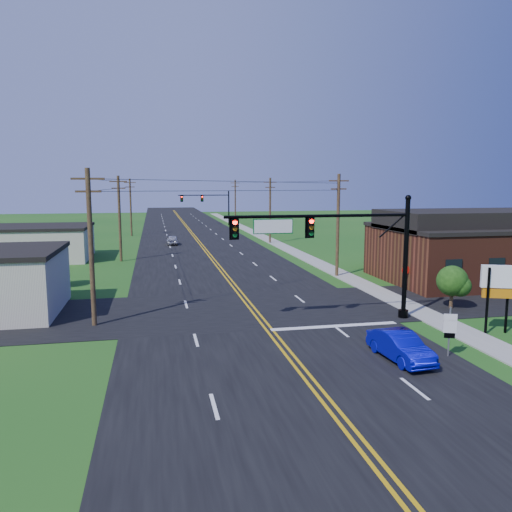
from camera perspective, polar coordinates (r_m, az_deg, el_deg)
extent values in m
plane|color=#194C15|center=(21.69, 5.41, -13.74)|extent=(260.00, 260.00, 0.00)
cube|color=black|center=(69.94, -6.62, 1.50)|extent=(16.00, 220.00, 0.04)
cube|color=black|center=(32.79, -0.74, -6.06)|extent=(70.00, 10.00, 0.04)
cube|color=gray|center=(61.99, 3.92, 0.70)|extent=(2.00, 160.00, 0.08)
cylinder|color=black|center=(31.29, 16.72, -0.41)|extent=(0.28, 0.28, 7.20)
cylinder|color=black|center=(31.94, 16.47, -6.36)|extent=(0.60, 0.60, 0.50)
sphere|color=black|center=(30.98, 17.00, 6.37)|extent=(0.36, 0.36, 0.36)
cylinder|color=black|center=(28.81, 7.23, 4.56)|extent=(11.00, 0.18, 0.18)
cube|color=#04551E|center=(28.10, 1.98, 3.41)|extent=(2.30, 0.06, 0.85)
cylinder|color=black|center=(100.41, -3.13, 5.60)|extent=(0.28, 0.28, 7.20)
cylinder|color=black|center=(100.62, -3.12, 3.69)|extent=(0.60, 0.60, 0.50)
sphere|color=black|center=(100.32, -3.15, 7.71)|extent=(0.36, 0.36, 0.36)
cylinder|color=black|center=(99.72, -6.01, 6.93)|extent=(10.00, 0.18, 0.18)
cube|color=#04551E|center=(99.47, -7.85, 6.58)|extent=(2.30, 0.06, 0.85)
cube|color=#5B281A|center=(45.76, 23.11, 0.13)|extent=(14.00, 11.00, 4.40)
cube|color=black|center=(45.52, 23.28, 3.06)|extent=(14.20, 11.20, 0.30)
cube|color=beige|center=(59.03, -24.27, 1.24)|extent=(12.00, 9.00, 3.40)
cube|color=black|center=(58.86, -24.37, 3.03)|extent=(12.20, 9.20, 0.30)
cylinder|color=#352018|center=(29.65, -18.34, 0.82)|extent=(0.28, 0.28, 9.00)
cube|color=#352018|center=(29.43, -18.68, 8.37)|extent=(1.80, 0.12, 0.12)
cube|color=#352018|center=(29.44, -18.62, 7.01)|extent=(1.40, 0.12, 0.12)
cylinder|color=#352018|center=(54.45, -15.32, 4.11)|extent=(0.28, 0.28, 9.00)
cube|color=#352018|center=(54.34, -15.47, 8.21)|extent=(1.80, 0.12, 0.12)
cube|color=#352018|center=(54.34, -15.45, 7.48)|extent=(1.40, 0.12, 0.12)
cylinder|color=#352018|center=(81.38, -14.13, 5.40)|extent=(0.28, 0.28, 9.00)
cube|color=#352018|center=(81.30, -14.22, 8.15)|extent=(1.80, 0.12, 0.12)
cube|color=#352018|center=(81.30, -14.20, 7.65)|extent=(1.40, 0.12, 0.12)
cylinder|color=#352018|center=(44.28, 9.33, 3.42)|extent=(0.28, 0.28, 9.00)
cube|color=#352018|center=(44.14, 9.45, 8.48)|extent=(1.80, 0.12, 0.12)
cube|color=#352018|center=(44.14, 9.43, 7.57)|extent=(1.40, 0.12, 0.12)
cylinder|color=#352018|center=(69.14, 1.62, 5.20)|extent=(0.28, 0.28, 9.00)
cube|color=#352018|center=(69.05, 1.63, 8.43)|extent=(1.80, 0.12, 0.12)
cube|color=#352018|center=(69.05, 1.63, 7.85)|extent=(1.40, 0.12, 0.12)
cylinder|color=#352018|center=(98.56, -2.39, 6.08)|extent=(0.28, 0.28, 9.00)
cube|color=#352018|center=(98.49, -2.40, 8.35)|extent=(1.80, 0.12, 0.12)
cube|color=#352018|center=(98.49, -2.40, 7.94)|extent=(1.40, 0.12, 0.12)
cylinder|color=#352018|center=(50.78, 14.18, -0.18)|extent=(0.24, 0.24, 1.85)
sphere|color=#16380D|center=(50.57, 14.25, 1.70)|extent=(3.00, 3.00, 3.00)
cylinder|color=#352018|center=(35.21, 21.41, -4.57)|extent=(0.24, 0.24, 1.32)
sphere|color=#16380D|center=(34.98, 21.52, -2.65)|extent=(2.00, 2.00, 2.00)
cylinder|color=#352018|center=(42.63, -22.28, -2.32)|extent=(0.24, 0.24, 1.54)
sphere|color=#16380D|center=(42.41, -22.38, -0.46)|extent=(2.40, 2.40, 2.40)
imported|color=#080AAE|center=(24.30, 16.17, -9.95)|extent=(1.73, 4.09, 1.31)
imported|color=#B6B6BB|center=(68.42, -9.56, 1.80)|extent=(1.51, 3.70, 1.26)
cylinder|color=slate|center=(25.39, 21.22, -8.10)|extent=(0.10, 0.10, 2.42)
cube|color=white|center=(25.18, 21.35, -6.56)|extent=(0.58, 0.24, 0.33)
cube|color=white|center=(25.29, 21.29, -7.52)|extent=(0.58, 0.24, 0.60)
cube|color=black|center=(25.41, 21.24, -8.48)|extent=(0.48, 0.20, 0.24)
cylinder|color=slate|center=(39.71, 16.67, -2.55)|extent=(0.07, 0.07, 1.86)
cylinder|color=red|center=(39.56, 16.73, -1.55)|extent=(0.71, 0.10, 0.71)
cylinder|color=black|center=(29.77, 24.93, -4.70)|extent=(0.18, 0.18, 3.68)
cylinder|color=black|center=(30.51, 26.79, -4.52)|extent=(0.18, 0.18, 3.68)
cube|color=white|center=(29.89, 26.03, -2.12)|extent=(1.81, 0.89, 1.23)
cube|color=#CC720C|center=(30.06, 25.92, -3.85)|extent=(1.61, 0.79, 0.51)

